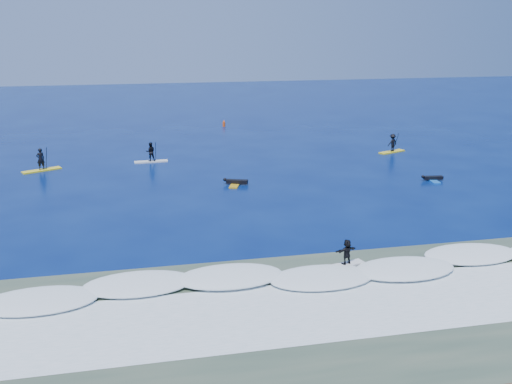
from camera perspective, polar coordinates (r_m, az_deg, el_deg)
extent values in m
plane|color=#04154C|center=(35.03, -0.34, -1.80)|extent=(160.00, 160.00, 0.00)
cube|color=#344737|center=(22.59, 6.99, -12.72)|extent=(90.00, 13.00, 0.01)
cube|color=white|center=(25.98, 4.14, -8.56)|extent=(40.00, 6.00, 0.30)
cube|color=silver|center=(23.42, 6.19, -11.58)|extent=(34.00, 5.00, 0.02)
cube|color=yellow|center=(47.38, -20.63, 2.06)|extent=(2.95, 1.98, 0.10)
imported|color=black|center=(47.18, -20.74, 3.11)|extent=(0.73, 0.64, 1.69)
cylinder|color=black|center=(47.32, -20.23, 3.12)|extent=(0.34, 0.62, 1.97)
cube|color=black|center=(47.53, -20.12, 2.03)|extent=(0.12, 0.03, 0.29)
cube|color=silver|center=(47.96, -10.45, 3.01)|extent=(2.75, 0.79, 0.09)
imported|color=black|center=(47.78, -10.50, 3.98)|extent=(0.78, 0.62, 1.56)
cylinder|color=black|center=(47.81, -10.01, 3.94)|extent=(0.07, 0.63, 1.82)
cube|color=black|center=(48.01, -9.96, 2.94)|extent=(0.11, 0.03, 0.27)
cube|color=yellow|center=(52.25, 13.43, 3.93)|extent=(2.76, 1.66, 0.09)
imported|color=black|center=(52.09, 13.49, 4.82)|extent=(1.15, 0.92, 1.56)
cylinder|color=black|center=(52.40, 13.78, 4.80)|extent=(0.27, 0.59, 1.81)
cube|color=black|center=(52.57, 13.72, 3.89)|extent=(0.11, 0.03, 0.27)
cube|color=gold|center=(40.55, -2.06, 0.83)|extent=(1.30, 2.31, 0.11)
cube|color=black|center=(40.48, -1.91, 1.07)|extent=(1.59, 0.89, 0.26)
sphere|color=black|center=(40.60, -3.13, 1.25)|extent=(0.26, 0.26, 0.26)
cube|color=blue|center=(43.50, 17.17, 1.17)|extent=(0.76, 2.07, 0.10)
cube|color=black|center=(43.50, 17.30, 1.38)|extent=(1.43, 0.52, 0.23)
sphere|color=black|center=(43.18, 16.35, 1.48)|extent=(0.23, 0.23, 0.23)
cube|color=silver|center=(27.09, 9.02, -7.19)|extent=(1.85, 0.96, 0.09)
imported|color=black|center=(26.84, 9.08, -5.93)|extent=(1.16, 0.65, 1.20)
cylinder|color=#E34C14|center=(63.90, -3.23, 6.78)|extent=(0.32, 0.32, 0.51)
cone|color=#E34C14|center=(63.83, -3.23, 7.12)|extent=(0.23, 0.23, 0.25)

